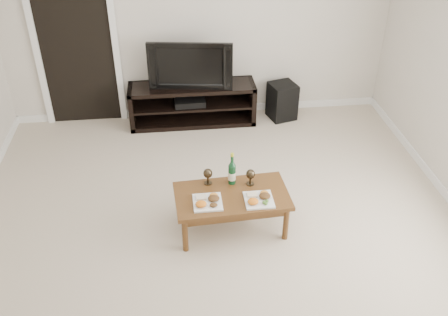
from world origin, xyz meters
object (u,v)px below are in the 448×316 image
Objects in this scene: television at (191,63)px; coffee_table at (232,211)px; subwoofer at (282,101)px; media_console at (192,104)px.

television reaches higher than coffee_table.
television reaches higher than subwoofer.
coffee_table is (-0.97, -2.20, -0.04)m from subwoofer.
television is (0.00, 0.00, 0.58)m from media_console.
media_console is 0.58m from television.
coffee_table is at bearing -83.49° from media_console.
media_console reaches higher than subwoofer.
television is 1.37m from subwoofer.
media_console is at bearing 96.51° from coffee_table.
media_console is 1.55× the size of television.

